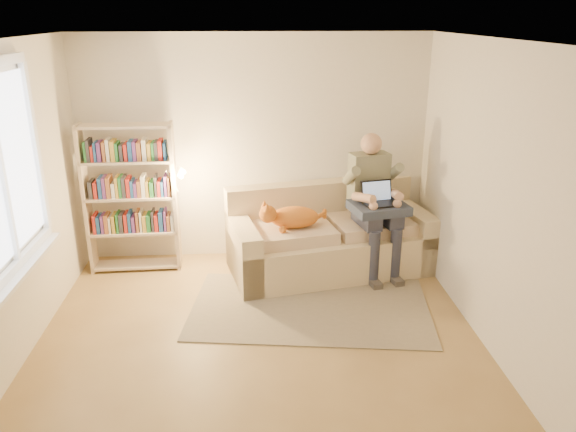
{
  "coord_description": "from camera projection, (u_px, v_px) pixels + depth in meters",
  "views": [
    {
      "loc": [
        -0.04,
        -4.12,
        2.8
      ],
      "look_at": [
        0.31,
        1.0,
        0.93
      ],
      "focal_mm": 35.0,
      "sensor_mm": 36.0,
      "label": 1
    }
  ],
  "objects": [
    {
      "name": "floor",
      "position": [
        260.0,
        358.0,
        4.82
      ],
      "size": [
        4.5,
        4.5,
        0.0
      ],
      "primitive_type": "plane",
      "color": "olive",
      "rests_on": "ground"
    },
    {
      "name": "ceiling",
      "position": [
        254.0,
        42.0,
        3.93
      ],
      "size": [
        4.0,
        4.5,
        0.02
      ],
      "primitive_type": "cube",
      "color": "white",
      "rests_on": "wall_back"
    },
    {
      "name": "wall_right",
      "position": [
        506.0,
        210.0,
        4.51
      ],
      "size": [
        0.02,
        4.5,
        2.6
      ],
      "primitive_type": "cube",
      "color": "silver",
      "rests_on": "floor"
    },
    {
      "name": "wall_back",
      "position": [
        254.0,
        149.0,
        6.49
      ],
      "size": [
        4.0,
        0.02,
        2.6
      ],
      "primitive_type": "cube",
      "color": "silver",
      "rests_on": "floor"
    },
    {
      "name": "wall_front",
      "position": [
        267.0,
        405.0,
        2.27
      ],
      "size": [
        4.0,
        0.02,
        2.6
      ],
      "primitive_type": "cube",
      "color": "silver",
      "rests_on": "floor"
    },
    {
      "name": "window",
      "position": [
        9.0,
        204.0,
        4.41
      ],
      "size": [
        0.12,
        1.52,
        1.69
      ],
      "color": "white",
      "rests_on": "wall_left"
    },
    {
      "name": "sofa",
      "position": [
        329.0,
        241.0,
        6.39
      ],
      "size": [
        2.38,
        1.44,
        0.95
      ],
      "rotation": [
        0.0,
        0.0,
        0.21
      ],
      "color": "beige",
      "rests_on": "floor"
    },
    {
      "name": "person",
      "position": [
        374.0,
        196.0,
        6.18
      ],
      "size": [
        0.54,
        0.74,
        1.56
      ],
      "rotation": [
        0.0,
        0.0,
        0.21
      ],
      "color": "gray",
      "rests_on": "sofa"
    },
    {
      "name": "cat",
      "position": [
        286.0,
        218.0,
        5.99
      ],
      "size": [
        0.77,
        0.39,
        0.29
      ],
      "rotation": [
        0.0,
        0.0,
        0.21
      ],
      "color": "orange",
      "rests_on": "sofa"
    },
    {
      "name": "blanket",
      "position": [
        381.0,
        208.0,
        6.08
      ],
      "size": [
        0.67,
        0.59,
        0.1
      ],
      "primitive_type": "cube",
      "rotation": [
        0.0,
        0.0,
        0.21
      ],
      "color": "#2B354C",
      "rests_on": "person"
    },
    {
      "name": "laptop",
      "position": [
        381.0,
        198.0,
        6.05
      ],
      "size": [
        0.4,
        0.35,
        0.31
      ],
      "rotation": [
        0.0,
        0.0,
        0.21
      ],
      "color": "black",
      "rests_on": "blanket"
    },
    {
      "name": "bookshelf",
      "position": [
        131.0,
        191.0,
        6.19
      ],
      "size": [
        1.12,
        0.3,
        1.69
      ],
      "rotation": [
        0.0,
        0.0,
        0.03
      ],
      "color": "#C9B498",
      "rests_on": "floor"
    },
    {
      "name": "rug",
      "position": [
        310.0,
        308.0,
        5.62
      ],
      "size": [
        2.52,
        1.7,
        0.01
      ],
      "primitive_type": "cube",
      "rotation": [
        0.0,
        0.0,
        -0.13
      ],
      "color": "gray",
      "rests_on": "floor"
    }
  ]
}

